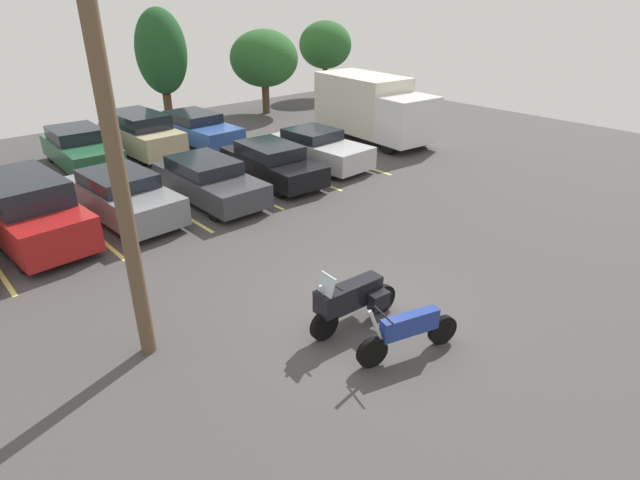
{
  "coord_description": "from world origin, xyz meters",
  "views": [
    {
      "loc": [
        -7.0,
        -6.44,
        6.4
      ],
      "look_at": [
        0.61,
        2.07,
        0.88
      ],
      "focal_mm": 28.87,
      "sensor_mm": 36.0,
      "label": 1
    }
  ],
  "objects_px": {
    "car_charcoal": "(209,180)",
    "utility_pole": "(105,100)",
    "car_grey": "(123,196)",
    "car_far_blue": "(197,128)",
    "motorcycle_second": "(408,331)",
    "motorcycle_touring": "(352,299)",
    "car_red": "(29,211)",
    "car_black": "(272,163)",
    "car_far_green": "(81,149)",
    "car_far_champagne": "(141,134)",
    "box_truck": "(372,107)",
    "car_silver": "(318,149)"
  },
  "relations": [
    {
      "from": "box_truck",
      "to": "car_far_blue",
      "type": "bearing_deg",
      "value": 143.14
    },
    {
      "from": "motorcycle_second",
      "to": "car_charcoal",
      "type": "xyz_separation_m",
      "value": [
        1.48,
        9.81,
        0.16
      ]
    },
    {
      "from": "car_red",
      "to": "car_far_champagne",
      "type": "height_order",
      "value": "car_red"
    },
    {
      "from": "motorcycle_second",
      "to": "car_red",
      "type": "xyz_separation_m",
      "value": [
        -3.9,
        10.25,
        0.39
      ]
    },
    {
      "from": "car_far_blue",
      "to": "car_far_green",
      "type": "bearing_deg",
      "value": -179.11
    },
    {
      "from": "motorcycle_second",
      "to": "car_far_blue",
      "type": "xyz_separation_m",
      "value": [
        4.89,
        16.56,
        0.16
      ]
    },
    {
      "from": "car_far_green",
      "to": "box_truck",
      "type": "distance_m",
      "value": 12.8
    },
    {
      "from": "car_far_green",
      "to": "utility_pole",
      "type": "height_order",
      "value": "utility_pole"
    },
    {
      "from": "motorcycle_second",
      "to": "car_far_champagne",
      "type": "bearing_deg",
      "value": 82.33
    },
    {
      "from": "motorcycle_touring",
      "to": "motorcycle_second",
      "type": "height_order",
      "value": "motorcycle_touring"
    },
    {
      "from": "car_far_champagne",
      "to": "utility_pole",
      "type": "relative_size",
      "value": 0.48
    },
    {
      "from": "car_silver",
      "to": "utility_pole",
      "type": "xyz_separation_m",
      "value": [
        -10.48,
        -6.78,
        4.18
      ]
    },
    {
      "from": "car_grey",
      "to": "car_silver",
      "type": "bearing_deg",
      "value": 0.39
    },
    {
      "from": "motorcycle_second",
      "to": "motorcycle_touring",
      "type": "bearing_deg",
      "value": 95.86
    },
    {
      "from": "car_charcoal",
      "to": "car_far_champagne",
      "type": "distance_m",
      "value": 6.88
    },
    {
      "from": "utility_pole",
      "to": "car_far_blue",
      "type": "bearing_deg",
      "value": 56.71
    },
    {
      "from": "car_far_blue",
      "to": "utility_pole",
      "type": "relative_size",
      "value": 0.52
    },
    {
      "from": "motorcycle_touring",
      "to": "car_silver",
      "type": "distance_m",
      "value": 11.26
    },
    {
      "from": "car_far_green",
      "to": "car_black",
      "type": "bearing_deg",
      "value": -54.23
    },
    {
      "from": "car_grey",
      "to": "car_far_green",
      "type": "distance_m",
      "value": 6.32
    },
    {
      "from": "car_black",
      "to": "car_red",
      "type": "bearing_deg",
      "value": 178.23
    },
    {
      "from": "car_grey",
      "to": "car_black",
      "type": "relative_size",
      "value": 0.98
    },
    {
      "from": "car_black",
      "to": "box_truck",
      "type": "relative_size",
      "value": 0.75
    },
    {
      "from": "car_silver",
      "to": "box_truck",
      "type": "bearing_deg",
      "value": 16.6
    },
    {
      "from": "car_red",
      "to": "car_far_green",
      "type": "height_order",
      "value": "car_red"
    },
    {
      "from": "car_charcoal",
      "to": "car_far_champagne",
      "type": "relative_size",
      "value": 1.02
    },
    {
      "from": "car_charcoal",
      "to": "car_far_blue",
      "type": "height_order",
      "value": "car_far_blue"
    },
    {
      "from": "motorcycle_touring",
      "to": "car_grey",
      "type": "distance_m",
      "value": 8.89
    },
    {
      "from": "car_grey",
      "to": "car_black",
      "type": "xyz_separation_m",
      "value": [
        5.55,
        -0.22,
        -0.03
      ]
    },
    {
      "from": "car_charcoal",
      "to": "car_far_blue",
      "type": "xyz_separation_m",
      "value": [
        3.41,
        6.75,
        0.0
      ]
    },
    {
      "from": "box_truck",
      "to": "utility_pole",
      "type": "xyz_separation_m",
      "value": [
        -15.12,
        -8.17,
        3.34
      ]
    },
    {
      "from": "car_charcoal",
      "to": "utility_pole",
      "type": "distance_m",
      "value": 9.17
    },
    {
      "from": "motorcycle_touring",
      "to": "car_far_blue",
      "type": "relative_size",
      "value": 0.46
    },
    {
      "from": "car_far_green",
      "to": "car_far_champagne",
      "type": "relative_size",
      "value": 1.06
    },
    {
      "from": "car_grey",
      "to": "car_far_blue",
      "type": "bearing_deg",
      "value": 45.8
    },
    {
      "from": "motorcycle_touring",
      "to": "car_red",
      "type": "xyz_separation_m",
      "value": [
        -3.76,
        8.85,
        0.25
      ]
    },
    {
      "from": "car_black",
      "to": "car_far_blue",
      "type": "xyz_separation_m",
      "value": [
        0.62,
        6.56,
        0.0
      ]
    },
    {
      "from": "car_far_champagne",
      "to": "box_truck",
      "type": "height_order",
      "value": "box_truck"
    },
    {
      "from": "car_far_champagne",
      "to": "car_far_blue",
      "type": "bearing_deg",
      "value": -1.88
    },
    {
      "from": "car_grey",
      "to": "car_silver",
      "type": "xyz_separation_m",
      "value": [
        8.07,
        0.05,
        -0.03
      ]
    },
    {
      "from": "car_grey",
      "to": "utility_pole",
      "type": "height_order",
      "value": "utility_pole"
    },
    {
      "from": "car_black",
      "to": "utility_pole",
      "type": "xyz_separation_m",
      "value": [
        -7.96,
        -6.51,
        4.18
      ]
    },
    {
      "from": "car_far_champagne",
      "to": "car_charcoal",
      "type": "bearing_deg",
      "value": -96.34
    },
    {
      "from": "utility_pole",
      "to": "box_truck",
      "type": "bearing_deg",
      "value": 28.37
    },
    {
      "from": "motorcycle_second",
      "to": "car_silver",
      "type": "height_order",
      "value": "car_silver"
    },
    {
      "from": "car_black",
      "to": "car_far_green",
      "type": "distance_m",
      "value": 7.99
    },
    {
      "from": "car_charcoal",
      "to": "car_silver",
      "type": "height_order",
      "value": "car_silver"
    },
    {
      "from": "car_far_green",
      "to": "box_truck",
      "type": "bearing_deg",
      "value": -22.18
    },
    {
      "from": "motorcycle_touring",
      "to": "car_far_blue",
      "type": "xyz_separation_m",
      "value": [
        5.03,
        15.16,
        0.02
      ]
    },
    {
      "from": "motorcycle_touring",
      "to": "motorcycle_second",
      "type": "bearing_deg",
      "value": -84.14
    }
  ]
}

